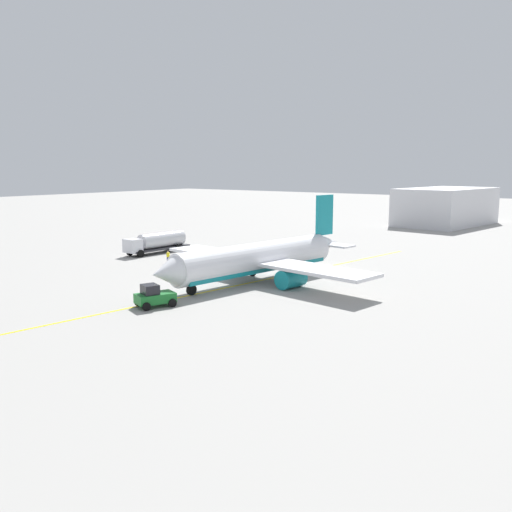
{
  "coord_description": "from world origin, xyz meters",
  "views": [
    {
      "loc": [
        49.73,
        36.64,
        13.08
      ],
      "look_at": [
        0.0,
        0.0,
        3.0
      ],
      "focal_mm": 38.22,
      "sensor_mm": 36.0,
      "label": 1
    }
  ],
  "objects_px": {
    "pushback_tug": "(154,296)",
    "refueling_worker": "(168,257)",
    "fuel_tanker": "(157,242)",
    "safety_cone_nose": "(152,292)",
    "airplane": "(259,259)"
  },
  "relations": [
    {
      "from": "airplane",
      "to": "safety_cone_nose",
      "type": "bearing_deg",
      "value": -20.64
    },
    {
      "from": "airplane",
      "to": "refueling_worker",
      "type": "height_order",
      "value": "airplane"
    },
    {
      "from": "pushback_tug",
      "to": "refueling_worker",
      "type": "height_order",
      "value": "pushback_tug"
    },
    {
      "from": "pushback_tug",
      "to": "refueling_worker",
      "type": "relative_size",
      "value": 2.39
    },
    {
      "from": "safety_cone_nose",
      "to": "fuel_tanker",
      "type": "bearing_deg",
      "value": -134.55
    },
    {
      "from": "fuel_tanker",
      "to": "safety_cone_nose",
      "type": "distance_m",
      "value": 28.47
    },
    {
      "from": "pushback_tug",
      "to": "refueling_worker",
      "type": "distance_m",
      "value": 24.02
    },
    {
      "from": "airplane",
      "to": "pushback_tug",
      "type": "distance_m",
      "value": 15.64
    },
    {
      "from": "fuel_tanker",
      "to": "safety_cone_nose",
      "type": "relative_size",
      "value": 15.36
    },
    {
      "from": "pushback_tug",
      "to": "safety_cone_nose",
      "type": "distance_m",
      "value": 4.86
    },
    {
      "from": "airplane",
      "to": "refueling_worker",
      "type": "distance_m",
      "value": 17.39
    },
    {
      "from": "airplane",
      "to": "refueling_worker",
      "type": "xyz_separation_m",
      "value": [
        -2.23,
        -17.16,
        -1.77
      ]
    },
    {
      "from": "fuel_tanker",
      "to": "airplane",
      "type": "bearing_deg",
      "value": 73.25
    },
    {
      "from": "safety_cone_nose",
      "to": "refueling_worker",
      "type": "bearing_deg",
      "value": -139.63
    },
    {
      "from": "fuel_tanker",
      "to": "refueling_worker",
      "type": "bearing_deg",
      "value": 55.89
    }
  ]
}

